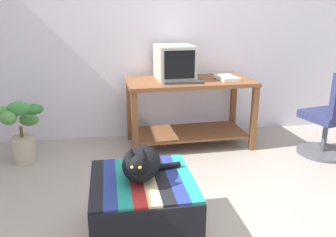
{
  "coord_description": "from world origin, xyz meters",
  "views": [
    {
      "loc": [
        -0.52,
        -1.91,
        1.42
      ],
      "look_at": [
        -0.04,
        0.85,
        0.55
      ],
      "focal_mm": 36.74,
      "sensor_mm": 36.0,
      "label": 1
    }
  ],
  "objects_px": {
    "cat": "(141,163)",
    "ottoman_with_blanket": "(143,208)",
    "desk": "(189,101)",
    "book": "(227,78)",
    "tv_monitor": "(174,63)",
    "potted_plant": "(20,129)",
    "keyboard": "(183,82)",
    "office_chair": "(332,120)"
  },
  "relations": [
    {
      "from": "keyboard",
      "to": "cat",
      "type": "xyz_separation_m",
      "value": [
        -0.57,
        -1.4,
        -0.22
      ]
    },
    {
      "from": "ottoman_with_blanket",
      "to": "keyboard",
      "type": "bearing_deg",
      "value": 67.98
    },
    {
      "from": "book",
      "to": "ottoman_with_blanket",
      "type": "height_order",
      "value": "book"
    },
    {
      "from": "tv_monitor",
      "to": "office_chair",
      "type": "distance_m",
      "value": 1.7
    },
    {
      "from": "ottoman_with_blanket",
      "to": "potted_plant",
      "type": "xyz_separation_m",
      "value": [
        -1.04,
        1.38,
        0.14
      ]
    },
    {
      "from": "book",
      "to": "ottoman_with_blanket",
      "type": "xyz_separation_m",
      "value": [
        -1.07,
        -1.52,
        -0.54
      ]
    },
    {
      "from": "desk",
      "to": "tv_monitor",
      "type": "distance_m",
      "value": 0.44
    },
    {
      "from": "cat",
      "to": "potted_plant",
      "type": "xyz_separation_m",
      "value": [
        -1.04,
        1.37,
        -0.17
      ]
    },
    {
      "from": "keyboard",
      "to": "cat",
      "type": "distance_m",
      "value": 1.53
    },
    {
      "from": "desk",
      "to": "potted_plant",
      "type": "relative_size",
      "value": 2.12
    },
    {
      "from": "keyboard",
      "to": "potted_plant",
      "type": "bearing_deg",
      "value": -176.68
    },
    {
      "from": "desk",
      "to": "ottoman_with_blanket",
      "type": "relative_size",
      "value": 1.98
    },
    {
      "from": "cat",
      "to": "tv_monitor",
      "type": "bearing_deg",
      "value": 86.44
    },
    {
      "from": "desk",
      "to": "office_chair",
      "type": "height_order",
      "value": "office_chair"
    },
    {
      "from": "book",
      "to": "cat",
      "type": "bearing_deg",
      "value": -131.22
    },
    {
      "from": "tv_monitor",
      "to": "keyboard",
      "type": "bearing_deg",
      "value": -79.31
    },
    {
      "from": "desk",
      "to": "ottoman_with_blanket",
      "type": "distance_m",
      "value": 1.73
    },
    {
      "from": "cat",
      "to": "ottoman_with_blanket",
      "type": "bearing_deg",
      "value": -66.78
    },
    {
      "from": "cat",
      "to": "office_chair",
      "type": "height_order",
      "value": "office_chair"
    },
    {
      "from": "ottoman_with_blanket",
      "to": "potted_plant",
      "type": "distance_m",
      "value": 1.74
    },
    {
      "from": "desk",
      "to": "book",
      "type": "relative_size",
      "value": 4.7
    },
    {
      "from": "desk",
      "to": "tv_monitor",
      "type": "xyz_separation_m",
      "value": [
        -0.15,
        0.08,
        0.41
      ]
    },
    {
      "from": "potted_plant",
      "to": "office_chair",
      "type": "height_order",
      "value": "office_chair"
    },
    {
      "from": "book",
      "to": "potted_plant",
      "type": "relative_size",
      "value": 0.45
    },
    {
      "from": "ottoman_with_blanket",
      "to": "office_chair",
      "type": "bearing_deg",
      "value": 26.55
    },
    {
      "from": "office_chair",
      "to": "ottoman_with_blanket",
      "type": "bearing_deg",
      "value": 13.67
    },
    {
      "from": "tv_monitor",
      "to": "ottoman_with_blanket",
      "type": "xyz_separation_m",
      "value": [
        -0.52,
        -1.64,
        -0.7
      ]
    },
    {
      "from": "potted_plant",
      "to": "office_chair",
      "type": "relative_size",
      "value": 0.72
    },
    {
      "from": "desk",
      "to": "ottoman_with_blanket",
      "type": "height_order",
      "value": "desk"
    },
    {
      "from": "ottoman_with_blanket",
      "to": "cat",
      "type": "xyz_separation_m",
      "value": [
        -0.0,
        0.01,
        0.31
      ]
    },
    {
      "from": "keyboard",
      "to": "ottoman_with_blanket",
      "type": "distance_m",
      "value": 1.61
    },
    {
      "from": "book",
      "to": "office_chair",
      "type": "distance_m",
      "value": 1.14
    },
    {
      "from": "keyboard",
      "to": "cat",
      "type": "height_order",
      "value": "keyboard"
    },
    {
      "from": "desk",
      "to": "ottoman_with_blanket",
      "type": "xyz_separation_m",
      "value": [
        -0.67,
        -1.56,
        -0.29
      ]
    },
    {
      "from": "keyboard",
      "to": "potted_plant",
      "type": "relative_size",
      "value": 0.63
    },
    {
      "from": "desk",
      "to": "ottoman_with_blanket",
      "type": "bearing_deg",
      "value": -114.73
    },
    {
      "from": "tv_monitor",
      "to": "keyboard",
      "type": "xyz_separation_m",
      "value": [
        0.05,
        -0.23,
        -0.16
      ]
    },
    {
      "from": "ottoman_with_blanket",
      "to": "cat",
      "type": "distance_m",
      "value": 0.31
    },
    {
      "from": "office_chair",
      "to": "keyboard",
      "type": "bearing_deg",
      "value": -28.67
    },
    {
      "from": "desk",
      "to": "tv_monitor",
      "type": "bearing_deg",
      "value": 151.31
    },
    {
      "from": "keyboard",
      "to": "book",
      "type": "bearing_deg",
      "value": 15.0
    },
    {
      "from": "book",
      "to": "potted_plant",
      "type": "height_order",
      "value": "book"
    }
  ]
}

